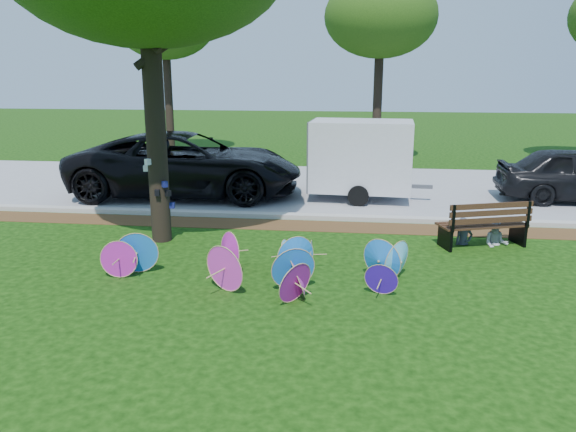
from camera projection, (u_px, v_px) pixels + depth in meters
The scene contains 11 objects.
ground at pixel (246, 294), 9.77m from camera, with size 90.00×90.00×0.00m, color black.
mulch_strip at pixel (280, 225), 14.09m from camera, with size 90.00×1.00×0.01m, color #472D16.
curb at pixel (284, 216), 14.75m from camera, with size 90.00×0.30×0.12m, color #B7B5AD.
street at pixel (299, 186), 18.75m from camera, with size 90.00×8.00×0.01m, color gray.
parasol_pile at pixel (267, 262), 10.26m from camera, with size 5.87×2.36×0.87m.
black_van at pixel (187, 164), 17.21m from camera, with size 3.23×7.01×1.95m, color black.
cargo_trailer at pixel (361, 156), 16.61m from camera, with size 2.92×1.85×2.64m, color silver.
park_bench at pixel (482, 223), 12.35m from camera, with size 1.97×0.75×1.03m, color black, non-canonical shape.
person_left at pixel (465, 219), 12.42m from camera, with size 0.43×0.28×1.18m, color #3C4452.
person_right at pixel (498, 221), 12.35m from camera, with size 0.53×0.41×1.09m, color #B6B6C0.
bg_trees at pixel (382, 19), 22.52m from camera, with size 23.10×5.99×7.40m.
Camera 1 is at (1.81, -8.96, 3.78)m, focal length 35.00 mm.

